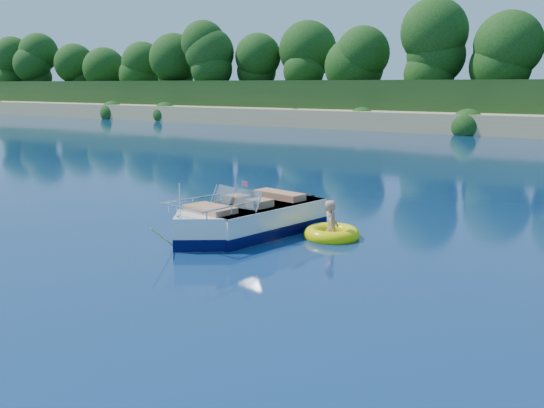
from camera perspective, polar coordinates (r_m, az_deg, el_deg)
The scene contains 4 objects.
ground at distance 12.84m, azimuth -0.60°, elevation -5.36°, with size 160.00×160.00×0.00m, color #0A1F4B.
motorboat at distance 14.92m, azimuth -2.60°, elevation -1.69°, with size 2.42×5.15×1.72m.
tow_tube at distance 14.76m, azimuth 5.64°, elevation -2.83°, with size 1.79×1.79×0.36m.
boy at distance 14.70m, azimuth 5.57°, elevation -3.27°, with size 0.54×0.36×1.49m, color tan.
Camera 1 is at (6.94, -10.17, 3.67)m, focal length 40.00 mm.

